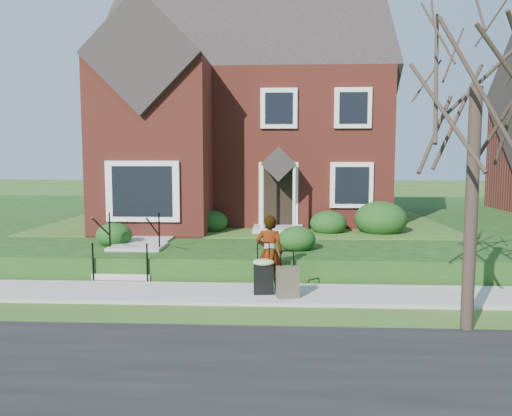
# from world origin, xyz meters

# --- Properties ---
(ground) EXTENTS (120.00, 120.00, 0.00)m
(ground) POSITION_xyz_m (0.00, 0.00, 0.00)
(ground) COLOR #2D5119
(ground) RESTS_ON ground
(street) EXTENTS (60.00, 6.00, 0.01)m
(street) POSITION_xyz_m (0.00, -5.00, 0.01)
(street) COLOR black
(street) RESTS_ON ground
(sidewalk) EXTENTS (60.00, 1.60, 0.08)m
(sidewalk) POSITION_xyz_m (0.00, 0.00, 0.04)
(sidewalk) COLOR #9E9B93
(sidewalk) RESTS_ON ground
(terrace) EXTENTS (44.00, 20.00, 0.60)m
(terrace) POSITION_xyz_m (4.00, 10.90, 0.30)
(terrace) COLOR #15340E
(terrace) RESTS_ON ground
(walkway) EXTENTS (1.20, 6.00, 0.06)m
(walkway) POSITION_xyz_m (-2.50, 5.00, 0.63)
(walkway) COLOR #9E9B93
(walkway) RESTS_ON terrace
(main_house) EXTENTS (10.40, 10.20, 9.40)m
(main_house) POSITION_xyz_m (-0.21, 9.61, 5.26)
(main_house) COLOR maroon
(main_house) RESTS_ON terrace
(front_steps) EXTENTS (1.40, 2.02, 1.50)m
(front_steps) POSITION_xyz_m (-2.50, 1.84, 0.47)
(front_steps) COLOR #9E9B93
(front_steps) RESTS_ON ground
(foundation_shrubs) EXTENTS (10.01, 4.30, 1.15)m
(foundation_shrubs) POSITION_xyz_m (0.88, 4.83, 1.07)
(foundation_shrubs) COLOR #143710
(foundation_shrubs) RESTS_ON terrace
(woman) EXTENTS (0.65, 0.47, 1.65)m
(woman) POSITION_xyz_m (1.05, 0.25, 0.91)
(woman) COLOR #999999
(woman) RESTS_ON sidewalk
(suitcase_black) EXTENTS (0.49, 0.41, 1.11)m
(suitcase_black) POSITION_xyz_m (0.93, -0.12, 0.51)
(suitcase_black) COLOR black
(suitcase_black) RESTS_ON sidewalk
(suitcase_olive) EXTENTS (0.50, 0.35, 0.98)m
(suitcase_olive) POSITION_xyz_m (1.44, -0.38, 0.41)
(suitcase_olive) COLOR #4B4432
(suitcase_olive) RESTS_ON sidewalk
(tree_verge) EXTENTS (4.54, 4.54, 6.48)m
(tree_verge) POSITION_xyz_m (4.53, -1.96, 4.53)
(tree_verge) COLOR #433228
(tree_verge) RESTS_ON ground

